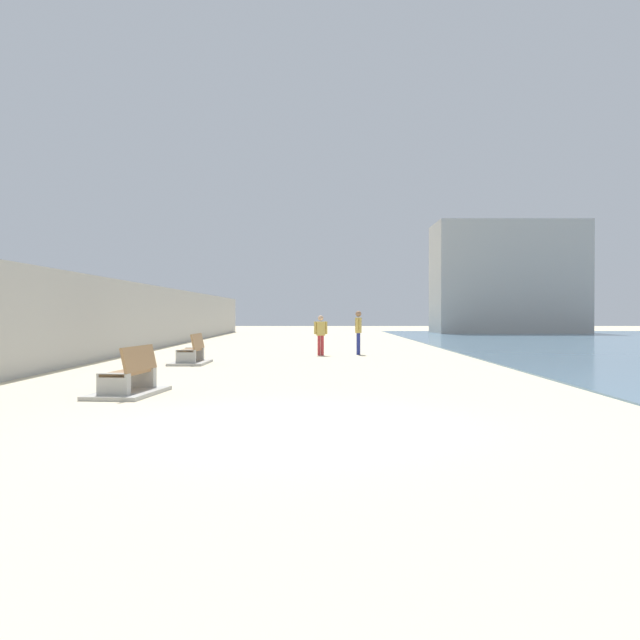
{
  "coord_description": "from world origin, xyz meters",
  "views": [
    {
      "loc": [
        0.4,
        -9.76,
        1.62
      ],
      "look_at": [
        0.27,
        17.34,
        1.36
      ],
      "focal_mm": 37.92,
      "sensor_mm": 36.0,
      "label": 1
    }
  ],
  "objects_px": {
    "person_walking": "(324,332)",
    "person_standing": "(362,329)",
    "bench_far": "(195,357)",
    "bench_near": "(133,383)"
  },
  "relations": [
    {
      "from": "bench_far",
      "to": "person_walking",
      "type": "bearing_deg",
      "value": 46.26
    },
    {
      "from": "bench_near",
      "to": "person_standing",
      "type": "distance_m",
      "value": 14.24
    },
    {
      "from": "bench_far",
      "to": "person_standing",
      "type": "distance_m",
      "value": 7.52
    },
    {
      "from": "bench_far",
      "to": "person_standing",
      "type": "bearing_deg",
      "value": 40.75
    },
    {
      "from": "bench_far",
      "to": "person_standing",
      "type": "height_order",
      "value": "person_standing"
    },
    {
      "from": "bench_near",
      "to": "bench_far",
      "type": "relative_size",
      "value": 1.04
    },
    {
      "from": "bench_near",
      "to": "bench_far",
      "type": "height_order",
      "value": "same"
    },
    {
      "from": "bench_near",
      "to": "bench_far",
      "type": "distance_m",
      "value": 8.31
    },
    {
      "from": "person_walking",
      "to": "person_standing",
      "type": "relative_size",
      "value": 0.9
    },
    {
      "from": "person_walking",
      "to": "person_standing",
      "type": "bearing_deg",
      "value": 19.13
    }
  ]
}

